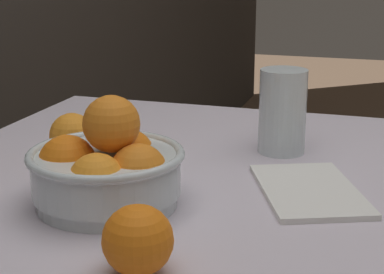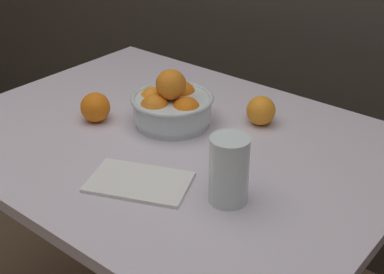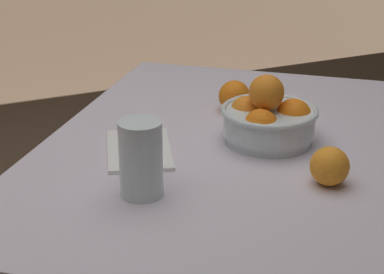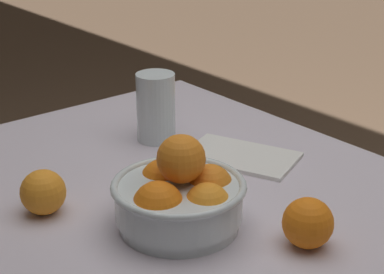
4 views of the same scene
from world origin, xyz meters
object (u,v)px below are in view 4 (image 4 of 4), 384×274
at_px(fruit_bowl, 180,197).
at_px(orange_loose_front, 308,223).
at_px(orange_loose_near_bowl, 43,192).
at_px(juice_glass, 156,109).

height_order(fruit_bowl, orange_loose_front, fruit_bowl).
bearing_deg(orange_loose_near_bowl, fruit_bowl, -140.55).
relative_size(orange_loose_near_bowl, orange_loose_front, 0.97).
bearing_deg(fruit_bowl, orange_loose_near_bowl, 39.45).
bearing_deg(juice_glass, orange_loose_front, 171.47).
relative_size(fruit_bowl, juice_glass, 1.48).
height_order(juice_glass, orange_loose_front, juice_glass).
bearing_deg(orange_loose_near_bowl, orange_loose_front, -143.08).
height_order(orange_loose_near_bowl, orange_loose_front, orange_loose_front).
bearing_deg(fruit_bowl, orange_loose_front, -146.00).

